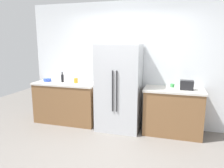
{
  "coord_description": "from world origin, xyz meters",
  "views": [
    {
      "loc": [
        0.89,
        -2.89,
        1.81
      ],
      "look_at": [
        -0.07,
        0.39,
        1.13
      ],
      "focal_mm": 34.05,
      "sensor_mm": 36.0,
      "label": 1
    }
  ],
  "objects": [
    {
      "name": "refrigerator",
      "position": [
        -0.17,
        1.25,
        0.89
      ],
      "size": [
        0.88,
        0.68,
        1.77
      ],
      "color": "#B7BABF",
      "rests_on": "ground_plane"
    },
    {
      "name": "kitchen_back_panel",
      "position": [
        0.0,
        1.65,
        1.33
      ],
      "size": [
        4.6,
        0.1,
        2.66
      ],
      "primitive_type": "cube",
      "color": "silver",
      "rests_on": "ground_plane"
    },
    {
      "name": "bowl_a",
      "position": [
        -1.9,
        1.32,
        0.95
      ],
      "size": [
        0.18,
        0.18,
        0.07
      ],
      "primitive_type": "cylinder",
      "color": "blue",
      "rests_on": "counter_left"
    },
    {
      "name": "toaster",
      "position": [
        1.15,
        1.29,
        1.01
      ],
      "size": [
        0.24,
        0.16,
        0.18
      ],
      "primitive_type": "cube",
      "color": "black",
      "rests_on": "counter_right"
    },
    {
      "name": "cup_a",
      "position": [
        -1.18,
        1.32,
        0.97
      ],
      "size": [
        0.09,
        0.09,
        0.11
      ],
      "primitive_type": "cylinder",
      "color": "orange",
      "rests_on": "counter_left"
    },
    {
      "name": "counter_right",
      "position": [
        0.92,
        1.3,
        0.46
      ],
      "size": [
        1.14,
        0.61,
        0.92
      ],
      "color": "brown",
      "rests_on": "ground_plane"
    },
    {
      "name": "ground_plane",
      "position": [
        0.0,
        0.0,
        0.0
      ],
      "size": [
        9.21,
        9.21,
        0.0
      ],
      "primitive_type": "plane",
      "color": "slate"
    },
    {
      "name": "bottle_a",
      "position": [
        -1.52,
        1.34,
        1.01
      ],
      "size": [
        0.06,
        0.06,
        0.23
      ],
      "color": "black",
      "rests_on": "counter_left"
    },
    {
      "name": "counter_left",
      "position": [
        -1.41,
        1.3,
        0.46
      ],
      "size": [
        1.44,
        0.61,
        0.92
      ],
      "color": "brown",
      "rests_on": "ground_plane"
    },
    {
      "name": "bowl_b",
      "position": [
        -0.97,
        1.34,
        0.95
      ],
      "size": [
        0.15,
        0.15,
        0.07
      ],
      "primitive_type": "cylinder",
      "color": "white",
      "rests_on": "counter_left"
    },
    {
      "name": "cup_b",
      "position": [
        0.89,
        1.46,
        0.95
      ],
      "size": [
        0.08,
        0.08,
        0.07
      ],
      "primitive_type": "cylinder",
      "color": "green",
      "rests_on": "counter_right"
    }
  ]
}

